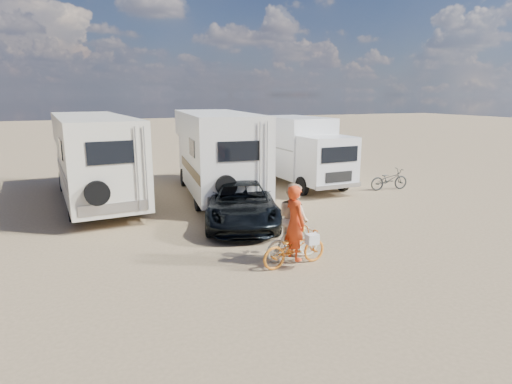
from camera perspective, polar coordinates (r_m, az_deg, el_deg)
name	(u,v)px	position (r m, az deg, el deg)	size (l,w,h in m)	color
ground	(303,244)	(12.41, 6.30, -6.82)	(140.00, 140.00, 0.00)	#9A805C
rv_main	(217,155)	(17.94, -5.19, 4.95)	(2.56, 7.59, 3.44)	white
rv_left	(95,159)	(17.98, -20.62, 4.07)	(2.48, 8.64, 3.36)	beige
box_truck	(303,152)	(19.92, 6.28, 5.25)	(2.29, 5.67, 3.13)	silver
dark_suv	(241,203)	(14.11, -1.95, -1.46)	(2.25, 4.88, 1.36)	black
bike_man	(294,248)	(10.72, 5.11, -7.37)	(0.61, 1.76, 0.92)	orange
bike_woman	(293,242)	(11.12, 4.92, -6.61)	(0.44, 1.54, 0.93)	beige
rider_man	(295,230)	(10.57, 5.16, -4.99)	(0.68, 0.44, 1.86)	red
rider_woman	(293,225)	(10.98, 4.97, -4.40)	(0.89, 0.69, 1.82)	#CDAB86
bike_parked	(389,179)	(20.01, 17.22, 1.61)	(0.63, 1.80, 0.95)	#282B28
cooler	(250,219)	(13.88, -0.74, -3.56)	(0.61, 0.44, 0.48)	#2F5C98
crate	(295,207)	(15.53, 5.13, -2.05)	(0.47, 0.47, 0.37)	#8C644B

